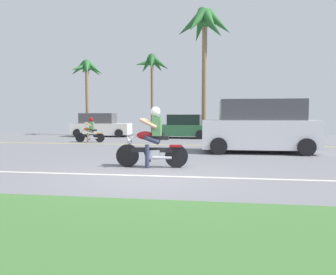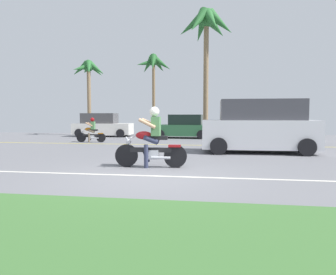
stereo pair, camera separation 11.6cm
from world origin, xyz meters
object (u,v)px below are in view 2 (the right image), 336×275
object	(u,v)px
motorcyclist	(151,142)
suv_nearby	(259,127)
palm_tree_0	(88,73)
parked_car_1	(184,127)
motorcyclist_distant	(91,132)
parked_car_0	(102,126)
parked_car_2	(275,128)
palm_tree_1	(206,30)
palm_tree_2	(154,68)

from	to	relation	value
motorcyclist	suv_nearby	size ratio (longest dim) A/B	0.44
suv_nearby	palm_tree_0	world-z (taller)	palm_tree_0
parked_car_1	motorcyclist_distant	size ratio (longest dim) A/B	2.28
parked_car_0	palm_tree_0	size ratio (longest dim) A/B	0.73
motorcyclist	parked_car_2	xyz separation A→B (m)	(5.21, 10.79, -0.01)
palm_tree_1	palm_tree_2	size ratio (longest dim) A/B	1.59
parked_car_0	parked_car_2	world-z (taller)	parked_car_0
suv_nearby	palm_tree_0	size ratio (longest dim) A/B	0.82
parked_car_1	palm_tree_2	size ratio (longest dim) A/B	0.63
suv_nearby	motorcyclist_distant	size ratio (longest dim) A/B	2.82
palm_tree_1	motorcyclist	bearing A→B (deg)	-93.79
suv_nearby	palm_tree_1	world-z (taller)	palm_tree_1
suv_nearby	parked_car_1	bearing A→B (deg)	116.17
suv_nearby	parked_car_2	bearing A→B (deg)	75.08
parked_car_0	palm_tree_2	world-z (taller)	palm_tree_2
motorcyclist_distant	motorcyclist	bearing A→B (deg)	-57.35
parked_car_1	motorcyclist_distant	xyz separation A→B (m)	(-4.66, -4.12, -0.14)
parked_car_2	palm_tree_1	bearing A→B (deg)	135.99
suv_nearby	motorcyclist	bearing A→B (deg)	-129.44
suv_nearby	palm_tree_2	xyz separation A→B (m)	(-6.14, 9.48, 3.87)
suv_nearby	motorcyclist_distant	bearing A→B (deg)	156.84
suv_nearby	parked_car_0	size ratio (longest dim) A/B	1.11
parked_car_0	parked_car_2	size ratio (longest dim) A/B	1.05
palm_tree_1	palm_tree_2	distance (m)	4.79
motorcyclist	parked_car_2	bearing A→B (deg)	64.22
parked_car_0	palm_tree_2	distance (m)	5.51
parked_car_2	parked_car_0	bearing A→B (deg)	171.01
parked_car_0	palm_tree_2	bearing A→B (deg)	17.23
parked_car_1	parked_car_2	world-z (taller)	parked_car_1
parked_car_0	palm_tree_1	world-z (taller)	palm_tree_1
parked_car_1	palm_tree_0	distance (m)	8.59
motorcyclist	palm_tree_0	distance (m)	16.44
motorcyclist	parked_car_0	world-z (taller)	motorcyclist
motorcyclist	palm_tree_1	distance (m)	16.46
parked_car_0	motorcyclist_distant	xyz separation A→B (m)	(1.18, -4.77, -0.18)
palm_tree_2	palm_tree_0	bearing A→B (deg)	176.65
parked_car_1	palm_tree_1	distance (m)	7.70
parked_car_1	palm_tree_2	world-z (taller)	palm_tree_2
parked_car_1	suv_nearby	bearing A→B (deg)	-63.83
parked_car_2	suv_nearby	bearing A→B (deg)	-104.92
motorcyclist_distant	palm_tree_0	bearing A→B (deg)	113.76
motorcyclist	palm_tree_2	xyz separation A→B (m)	(-2.69, 13.68, 4.16)
suv_nearby	motorcyclist_distant	distance (m)	9.22
motorcyclist	parked_car_1	bearing A→B (deg)	91.69
motorcyclist_distant	parked_car_2	bearing A→B (deg)	16.19
parked_car_0	parked_car_1	bearing A→B (deg)	-6.36
parked_car_0	palm_tree_2	xyz separation A→B (m)	(3.50, 1.08, 4.12)
palm_tree_1	motorcyclist_distant	world-z (taller)	palm_tree_1
parked_car_0	parked_car_2	distance (m)	11.54
motorcyclist	parked_car_1	size ratio (longest dim) A/B	0.55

